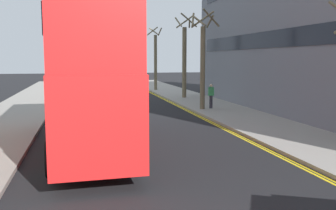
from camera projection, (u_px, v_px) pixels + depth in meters
sidewalk_right at (259, 124)px, 19.95m from camera, size 4.00×80.00×0.14m
kerb_line_outer at (237, 134)px, 17.56m from camera, size 0.10×56.00×0.01m
kerb_line_inner at (233, 134)px, 17.53m from camera, size 0.10×56.00×0.01m
double_decker_bus_away at (86, 69)px, 14.40m from camera, size 3.08×10.89×5.64m
pedestrian_far at (211, 96)px, 25.48m from camera, size 0.34×0.22×1.62m
street_tree_near at (184, 59)px, 32.31m from camera, size 1.70×1.94×6.98m
street_tree_mid at (203, 61)px, 24.87m from camera, size 1.90×2.00×6.42m
street_tree_distant at (155, 60)px, 40.19m from camera, size 1.45×1.57×6.65m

